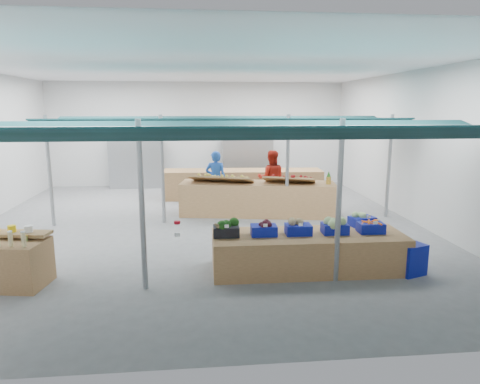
{
  "coord_description": "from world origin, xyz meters",
  "views": [
    {
      "loc": [
        -0.02,
        -11.31,
        3.19
      ],
      "look_at": [
        0.94,
        -1.6,
        1.25
      ],
      "focal_mm": 32.0,
      "sensor_mm": 36.0,
      "label": 1
    }
  ],
  "objects_px": {
    "vendor_left": "(216,179)",
    "vendor_right": "(271,179)",
    "veg_counter": "(308,252)",
    "fruit_counter": "(257,199)",
    "crate_stack": "(412,259)"
  },
  "relations": [
    {
      "from": "vendor_right",
      "to": "vendor_left",
      "type": "bearing_deg",
      "value": 9.46
    },
    {
      "from": "crate_stack",
      "to": "veg_counter",
      "type": "bearing_deg",
      "value": 166.58
    },
    {
      "from": "fruit_counter",
      "to": "crate_stack",
      "type": "distance_m",
      "value": 5.48
    },
    {
      "from": "veg_counter",
      "to": "vendor_right",
      "type": "height_order",
      "value": "vendor_right"
    },
    {
      "from": "veg_counter",
      "to": "fruit_counter",
      "type": "bearing_deg",
      "value": 95.53
    },
    {
      "from": "veg_counter",
      "to": "crate_stack",
      "type": "height_order",
      "value": "veg_counter"
    },
    {
      "from": "fruit_counter",
      "to": "veg_counter",
      "type": "bearing_deg",
      "value": -75.66
    },
    {
      "from": "vendor_left",
      "to": "vendor_right",
      "type": "xyz_separation_m",
      "value": [
        1.8,
        0.0,
        0.0
      ]
    },
    {
      "from": "crate_stack",
      "to": "vendor_left",
      "type": "distance_m",
      "value": 7.03
    },
    {
      "from": "fruit_counter",
      "to": "vendor_left",
      "type": "distance_m",
      "value": 1.68
    },
    {
      "from": "crate_stack",
      "to": "vendor_left",
      "type": "xyz_separation_m",
      "value": [
        -3.51,
        6.06,
        0.61
      ]
    },
    {
      "from": "vendor_left",
      "to": "vendor_right",
      "type": "relative_size",
      "value": 1.0
    },
    {
      "from": "fruit_counter",
      "to": "vendor_left",
      "type": "height_order",
      "value": "vendor_left"
    },
    {
      "from": "vendor_right",
      "to": "crate_stack",
      "type": "bearing_deg",
      "value": 115.22
    },
    {
      "from": "veg_counter",
      "to": "vendor_right",
      "type": "bearing_deg",
      "value": 88.44
    }
  ]
}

